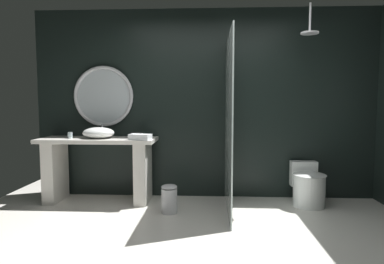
{
  "coord_description": "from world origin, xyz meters",
  "views": [
    {
      "loc": [
        0.03,
        -2.76,
        1.32
      ],
      "look_at": [
        -0.16,
        0.93,
        0.99
      ],
      "focal_mm": 31.03,
      "sensor_mm": 36.0,
      "label": 1
    }
  ],
  "objects_px": {
    "tumbler_cup": "(70,135)",
    "rain_shower_head": "(310,30)",
    "waste_bin": "(169,199)",
    "vessel_sink": "(99,133)",
    "tissue_box": "(137,135)",
    "folded_hand_towel": "(140,137)",
    "toilet": "(308,186)",
    "round_wall_mirror": "(103,96)"
  },
  "relations": [
    {
      "from": "vessel_sink",
      "to": "waste_bin",
      "type": "bearing_deg",
      "value": -22.17
    },
    {
      "from": "waste_bin",
      "to": "tissue_box",
      "type": "bearing_deg",
      "value": 138.55
    },
    {
      "from": "vessel_sink",
      "to": "toilet",
      "type": "bearing_deg",
      "value": 0.01
    },
    {
      "from": "vessel_sink",
      "to": "round_wall_mirror",
      "type": "relative_size",
      "value": 0.49
    },
    {
      "from": "round_wall_mirror",
      "to": "folded_hand_towel",
      "type": "relative_size",
      "value": 3.14
    },
    {
      "from": "vessel_sink",
      "to": "tumbler_cup",
      "type": "height_order",
      "value": "vessel_sink"
    },
    {
      "from": "vessel_sink",
      "to": "folded_hand_towel",
      "type": "xyz_separation_m",
      "value": [
        0.58,
        -0.15,
        -0.04
      ]
    },
    {
      "from": "waste_bin",
      "to": "rain_shower_head",
      "type": "bearing_deg",
      "value": 7.52
    },
    {
      "from": "tumbler_cup",
      "to": "tissue_box",
      "type": "bearing_deg",
      "value": 1.87
    },
    {
      "from": "vessel_sink",
      "to": "rain_shower_head",
      "type": "bearing_deg",
      "value": -3.88
    },
    {
      "from": "tumbler_cup",
      "to": "round_wall_mirror",
      "type": "relative_size",
      "value": 0.1
    },
    {
      "from": "tumbler_cup",
      "to": "waste_bin",
      "type": "xyz_separation_m",
      "value": [
        1.36,
        -0.39,
        -0.72
      ]
    },
    {
      "from": "vessel_sink",
      "to": "tissue_box",
      "type": "height_order",
      "value": "vessel_sink"
    },
    {
      "from": "tissue_box",
      "to": "toilet",
      "type": "xyz_separation_m",
      "value": [
        2.23,
        -0.02,
        -0.65
      ]
    },
    {
      "from": "folded_hand_towel",
      "to": "waste_bin",
      "type": "bearing_deg",
      "value": -32.55
    },
    {
      "from": "tumbler_cup",
      "to": "round_wall_mirror",
      "type": "height_order",
      "value": "round_wall_mirror"
    },
    {
      "from": "vessel_sink",
      "to": "round_wall_mirror",
      "type": "bearing_deg",
      "value": 94.08
    },
    {
      "from": "tumbler_cup",
      "to": "toilet",
      "type": "distance_m",
      "value": 3.18
    },
    {
      "from": "rain_shower_head",
      "to": "waste_bin",
      "type": "distance_m",
      "value": 2.61
    },
    {
      "from": "vessel_sink",
      "to": "tissue_box",
      "type": "relative_size",
      "value": 2.79
    },
    {
      "from": "rain_shower_head",
      "to": "toilet",
      "type": "xyz_separation_m",
      "value": [
        0.09,
        0.18,
        -1.94
      ]
    },
    {
      "from": "tumbler_cup",
      "to": "toilet",
      "type": "height_order",
      "value": "tumbler_cup"
    },
    {
      "from": "waste_bin",
      "to": "folded_hand_towel",
      "type": "height_order",
      "value": "folded_hand_towel"
    },
    {
      "from": "vessel_sink",
      "to": "round_wall_mirror",
      "type": "distance_m",
      "value": 0.57
    },
    {
      "from": "tumbler_cup",
      "to": "rain_shower_head",
      "type": "height_order",
      "value": "rain_shower_head"
    },
    {
      "from": "tumbler_cup",
      "to": "rain_shower_head",
      "type": "bearing_deg",
      "value": -3.27
    },
    {
      "from": "rain_shower_head",
      "to": "round_wall_mirror",
      "type": "bearing_deg",
      "value": 169.71
    },
    {
      "from": "vessel_sink",
      "to": "toilet",
      "type": "distance_m",
      "value": 2.81
    },
    {
      "from": "rain_shower_head",
      "to": "waste_bin",
      "type": "bearing_deg",
      "value": -172.48
    },
    {
      "from": "round_wall_mirror",
      "to": "folded_hand_towel",
      "type": "height_order",
      "value": "round_wall_mirror"
    },
    {
      "from": "waste_bin",
      "to": "folded_hand_towel",
      "type": "xyz_separation_m",
      "value": [
        -0.4,
        0.25,
        0.72
      ]
    },
    {
      "from": "tumbler_cup",
      "to": "folded_hand_towel",
      "type": "relative_size",
      "value": 0.3
    },
    {
      "from": "round_wall_mirror",
      "to": "rain_shower_head",
      "type": "distance_m",
      "value": 2.81
    },
    {
      "from": "round_wall_mirror",
      "to": "waste_bin",
      "type": "xyz_separation_m",
      "value": [
        1.0,
        -0.7,
        -1.24
      ]
    },
    {
      "from": "round_wall_mirror",
      "to": "toilet",
      "type": "distance_m",
      "value": 3.01
    },
    {
      "from": "rain_shower_head",
      "to": "toilet",
      "type": "bearing_deg",
      "value": 63.52
    },
    {
      "from": "tumbler_cup",
      "to": "rain_shower_head",
      "type": "distance_m",
      "value": 3.29
    },
    {
      "from": "toilet",
      "to": "tissue_box",
      "type": "bearing_deg",
      "value": 179.44
    },
    {
      "from": "toilet",
      "to": "vessel_sink",
      "type": "bearing_deg",
      "value": -179.99
    },
    {
      "from": "round_wall_mirror",
      "to": "folded_hand_towel",
      "type": "distance_m",
      "value": 0.92
    },
    {
      "from": "tissue_box",
      "to": "tumbler_cup",
      "type": "bearing_deg",
      "value": -178.13
    },
    {
      "from": "rain_shower_head",
      "to": "folded_hand_towel",
      "type": "height_order",
      "value": "rain_shower_head"
    }
  ]
}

